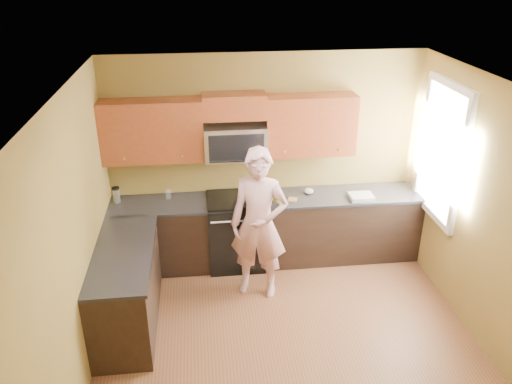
{
  "coord_description": "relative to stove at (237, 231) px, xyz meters",
  "views": [
    {
      "loc": [
        -0.83,
        -4.07,
        3.75
      ],
      "look_at": [
        -0.2,
        1.3,
        1.2
      ],
      "focal_mm": 35.56,
      "sensor_mm": 36.0,
      "label": 1
    }
  ],
  "objects": [
    {
      "name": "cabinet_left_run",
      "position": [
        -1.3,
        -1.08,
        -0.03
      ],
      "size": [
        0.6,
        1.6,
        0.88
      ],
      "primitive_type": "cube",
      "color": "black",
      "rests_on": "floor"
    },
    {
      "name": "dish_towel",
      "position": [
        1.58,
        -0.13,
        0.47
      ],
      "size": [
        0.3,
        0.24,
        0.05
      ],
      "primitive_type": "cube",
      "rotation": [
        0.0,
        0.0,
        -0.0
      ],
      "color": "silver",
      "rests_on": "countertop_back"
    },
    {
      "name": "stove",
      "position": [
        0.0,
        0.0,
        0.0
      ],
      "size": [
        0.76,
        0.65,
        0.95
      ],
      "primitive_type": null,
      "color": "black",
      "rests_on": "floor"
    },
    {
      "name": "frying_pan",
      "position": [
        0.08,
        -0.26,
        0.47
      ],
      "size": [
        0.39,
        0.51,
        0.06
      ],
      "primitive_type": null,
      "rotation": [
        0.0,
        0.0,
        0.32
      ],
      "color": "black",
      "rests_on": "stove"
    },
    {
      "name": "upper_cab_over_mw",
      "position": [
        0.0,
        0.16,
        1.62
      ],
      "size": [
        0.76,
        0.33,
        0.3
      ],
      "primitive_type": "cube",
      "color": "brown",
      "rests_on": "wall_back"
    },
    {
      "name": "cabinet_back_run",
      "position": [
        0.4,
        0.02,
        -0.03
      ],
      "size": [
        4.0,
        0.6,
        0.88
      ],
      "primitive_type": "cube",
      "color": "black",
      "rests_on": "floor"
    },
    {
      "name": "woman",
      "position": [
        0.2,
        -0.66,
        0.45
      ],
      "size": [
        0.78,
        0.63,
        1.84
      ],
      "primitive_type": "imported",
      "rotation": [
        0.0,
        0.0,
        -0.32
      ],
      "color": "#DE6F84",
      "rests_on": "floor"
    },
    {
      "name": "napkin_a",
      "position": [
        0.55,
        -0.23,
        0.48
      ],
      "size": [
        0.13,
        0.14,
        0.06
      ],
      "primitive_type": "ellipsoid",
      "rotation": [
        0.0,
        0.0,
        0.15
      ],
      "color": "silver",
      "rests_on": "countertop_back"
    },
    {
      "name": "microwave",
      "position": [
        0.0,
        0.12,
        0.97
      ],
      "size": [
        0.76,
        0.4,
        0.42
      ],
      "primitive_type": null,
      "color": "silver",
      "rests_on": "wall_back"
    },
    {
      "name": "ceiling",
      "position": [
        0.4,
        -1.68,
        2.23
      ],
      "size": [
        4.0,
        4.0,
        0.0
      ],
      "primitive_type": "plane",
      "rotation": [
        3.14,
        0.0,
        0.0
      ],
      "color": "white",
      "rests_on": "ground"
    },
    {
      "name": "upper_cab_right",
      "position": [
        0.94,
        0.16,
        0.97
      ],
      "size": [
        1.12,
        0.33,
        0.75
      ],
      "primitive_type": null,
      "color": "brown",
      "rests_on": "wall_back"
    },
    {
      "name": "napkin_b",
      "position": [
        0.95,
        0.09,
        0.48
      ],
      "size": [
        0.13,
        0.14,
        0.07
      ],
      "primitive_type": "ellipsoid",
      "rotation": [
        0.0,
        0.0,
        0.05
      ],
      "color": "silver",
      "rests_on": "countertop_back"
    },
    {
      "name": "floor",
      "position": [
        0.4,
        -1.68,
        -0.47
      ],
      "size": [
        4.0,
        4.0,
        0.0
      ],
      "primitive_type": "plane",
      "color": "brown",
      "rests_on": "ground"
    },
    {
      "name": "glass_b",
      "position": [
        -0.87,
        0.16,
        0.51
      ],
      "size": [
        0.08,
        0.08,
        0.12
      ],
      "primitive_type": "cylinder",
      "rotation": [
        0.0,
        0.0,
        -0.13
      ],
      "color": "silver",
      "rests_on": "countertop_back"
    },
    {
      "name": "wall_back",
      "position": [
        0.4,
        0.32,
        0.88
      ],
      "size": [
        4.0,
        0.0,
        4.0
      ],
      "primitive_type": "plane",
      "rotation": [
        1.57,
        0.0,
        0.0
      ],
      "color": "brown",
      "rests_on": "ground"
    },
    {
      "name": "upper_cab_left",
      "position": [
        -0.99,
        0.16,
        0.97
      ],
      "size": [
        1.22,
        0.33,
        0.75
      ],
      "primitive_type": null,
      "color": "brown",
      "rests_on": "wall_back"
    },
    {
      "name": "wall_right",
      "position": [
        2.4,
        -1.68,
        0.88
      ],
      "size": [
        0.0,
        4.0,
        4.0
      ],
      "primitive_type": "plane",
      "rotation": [
        1.57,
        0.0,
        -1.57
      ],
      "color": "brown",
      "rests_on": "ground"
    },
    {
      "name": "travel_mug",
      "position": [
        -1.5,
        0.13,
        0.45
      ],
      "size": [
        0.11,
        0.11,
        0.2
      ],
      "primitive_type": null,
      "rotation": [
        0.0,
        0.0,
        -0.26
      ],
      "color": "silver",
      "rests_on": "countertop_back"
    },
    {
      "name": "countertop_left",
      "position": [
        -1.29,
        -1.08,
        0.43
      ],
      "size": [
        0.62,
        1.6,
        0.04
      ],
      "primitive_type": "cube",
      "color": "black",
      "rests_on": "cabinet_left_run"
    },
    {
      "name": "countertop_back",
      "position": [
        0.4,
        0.01,
        0.43
      ],
      "size": [
        4.0,
        0.62,
        0.04
      ],
      "primitive_type": "cube",
      "color": "black",
      "rests_on": "cabinet_back_run"
    },
    {
      "name": "butter_tub",
      "position": [
        0.51,
        -0.09,
        0.45
      ],
      "size": [
        0.14,
        0.14,
        0.09
      ],
      "primitive_type": null,
      "rotation": [
        0.0,
        0.0,
        0.17
      ],
      "color": "yellow",
      "rests_on": "countertop_back"
    },
    {
      "name": "window",
      "position": [
        2.38,
        -0.48,
        1.17
      ],
      "size": [
        0.06,
        1.06,
        1.66
      ],
      "primitive_type": null,
      "color": "white",
      "rests_on": "wall_right"
    },
    {
      "name": "toast_slice",
      "position": [
        0.7,
        -0.08,
        0.45
      ],
      "size": [
        0.14,
        0.14,
        0.01
      ],
      "primitive_type": "cube",
      "rotation": [
        0.0,
        0.0,
        -0.37
      ],
      "color": "#B27F47",
      "rests_on": "countertop_back"
    },
    {
      "name": "wall_left",
      "position": [
        -1.6,
        -1.68,
        0.88
      ],
      "size": [
        0.0,
        4.0,
        4.0
      ],
      "primitive_type": "plane",
      "rotation": [
        1.57,
        0.0,
        1.57
      ],
      "color": "brown",
      "rests_on": "ground"
    }
  ]
}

